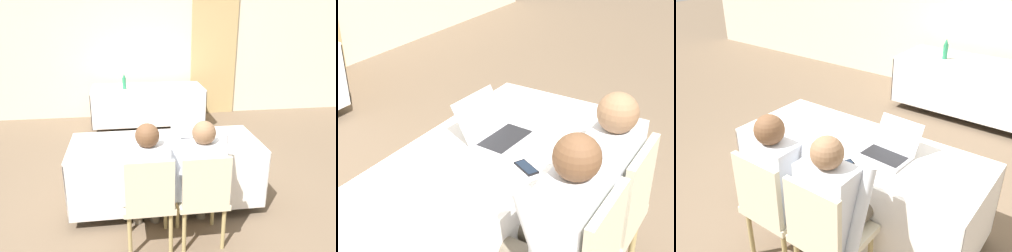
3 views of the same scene
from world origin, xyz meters
The scene contains 14 objects.
ground_plane centered at (0.00, 0.00, 0.00)m, with size 24.00×24.00×0.00m, color brown.
wall_back centered at (0.00, 3.32, 1.35)m, with size 12.00×0.06×2.70m.
curtain_panel centered at (1.39, 3.26, 1.33)m, with size 0.90×0.04×2.65m.
conference_table_near centered at (0.00, 0.00, 0.56)m, with size 1.97×0.80×0.73m.
conference_table_far centered at (0.02, 2.59, 0.56)m, with size 1.97×0.80×0.73m.
laptop centered at (0.25, 0.01, 0.78)m, with size 0.38×0.39×0.23m.
cell_phone centered at (0.06, -0.29, 0.74)m, with size 0.13×0.16×0.01m.
paper_beside_laptop centered at (-0.61, 0.02, 0.73)m, with size 0.25×0.33×0.00m.
paper_centre_table centered at (0.63, -0.03, 0.73)m, with size 0.27×0.33×0.00m.
water_bottle centered at (-0.39, 2.52, 0.86)m, with size 0.06×0.06×0.28m.
chair_near_left centered at (-0.23, -0.70, 0.51)m, with size 0.44×0.44×0.92m.
chair_near_right centered at (0.23, -0.70, 0.51)m, with size 0.44×0.44×0.92m.
person_checkered_shirt centered at (-0.23, -0.60, 0.67)m, with size 0.50×0.52×1.18m.
person_white_shirt centered at (0.23, -0.60, 0.67)m, with size 0.50×0.52×1.18m.
Camera 1 is at (-0.41, -3.13, 2.03)m, focal length 35.00 mm.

